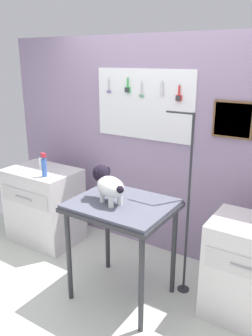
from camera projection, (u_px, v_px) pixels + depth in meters
ground at (86, 312)px, 2.95m from camera, size 4.40×4.00×0.04m
rear_wall_panel at (159, 148)px, 3.62m from camera, size 4.00×0.11×2.30m
grooming_table at (122, 213)px, 2.90m from camera, size 0.85×0.69×0.92m
grooming_arm at (187, 214)px, 2.98m from camera, size 0.30×0.11×1.66m
dog at (108, 184)px, 2.84m from camera, size 0.40×0.28×0.30m
counter_left at (44, 205)px, 4.00m from camera, size 0.80×0.58×0.87m
cabinet_right at (250, 271)px, 2.78m from camera, size 0.68×0.54×0.84m
pump_bottle_white at (44, 166)px, 3.61m from camera, size 0.06×0.06×0.26m
conditioner_bottle at (41, 162)px, 3.93m from camera, size 0.06×0.06×0.17m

